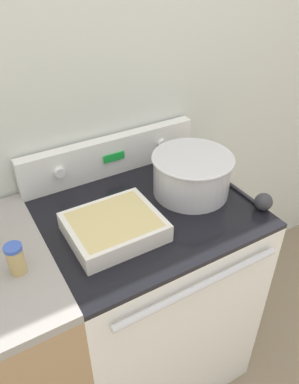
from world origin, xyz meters
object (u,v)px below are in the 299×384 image
mixing_bowl (192,173)px  ladle (259,200)px  casserole_dish (114,226)px  spice_jar_blue_cap (16,259)px

mixing_bowl → ladle: size_ratio=1.00×
casserole_dish → spice_jar_blue_cap: size_ratio=3.02×
mixing_bowl → ladle: mixing_bowl is taller
mixing_bowl → ladle: 0.26m
ladle → spice_jar_blue_cap: 0.85m
mixing_bowl → casserole_dish: (-0.36, -0.07, -0.05)m
casserole_dish → ladle: size_ratio=0.97×
ladle → casserole_dish: bearing=166.5°
mixing_bowl → spice_jar_blue_cap: mixing_bowl is taller
mixing_bowl → casserole_dish: bearing=-168.4°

